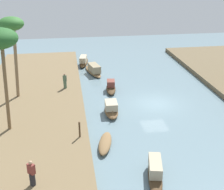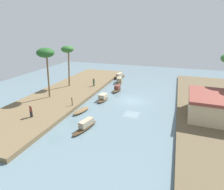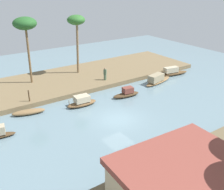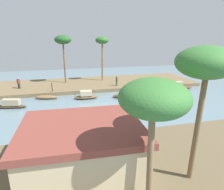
{
  "view_description": "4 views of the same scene",
  "coord_description": "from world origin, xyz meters",
  "px_view_note": "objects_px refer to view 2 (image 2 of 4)",
  "views": [
    {
      "loc": [
        26.29,
        -8.4,
        12.69
      ],
      "look_at": [
        -1.67,
        -4.12,
        0.49
      ],
      "focal_mm": 48.6,
      "sensor_mm": 36.0,
      "label": 1
    },
    {
      "loc": [
        29.06,
        6.22,
        11.55
      ],
      "look_at": [
        0.34,
        -3.45,
        0.76
      ],
      "focal_mm": 30.42,
      "sensor_mm": 36.0,
      "label": 2
    },
    {
      "loc": [
        13.16,
        18.35,
        12.45
      ],
      "look_at": [
        -1.43,
        -3.13,
        1.12
      ],
      "focal_mm": 42.31,
      "sensor_mm": 36.0,
      "label": 3
    },
    {
      "loc": [
        4.47,
        22.32,
        8.66
      ],
      "look_at": [
        -1.76,
        -2.4,
        0.98
      ],
      "focal_mm": 32.15,
      "sensor_mm": 36.0,
      "label": 4
    }
  ],
  "objects_px": {
    "sampan_upstream_small": "(120,76)",
    "riverside_building": "(213,106)",
    "sampan_downstream_large": "(119,80)",
    "mooring_post": "(72,101)",
    "sampan_near_left_bank": "(117,89)",
    "palm_tree_left_near": "(68,51)",
    "sampan_with_tall_canopy": "(103,98)",
    "person_on_near_bank": "(31,111)",
    "palm_tree_left_far": "(46,54)",
    "sampan_foreground": "(85,126)",
    "person_by_mooring": "(94,83)",
    "sampan_midstream": "(81,111)"
  },
  "relations": [
    {
      "from": "mooring_post",
      "to": "sampan_with_tall_canopy",
      "type": "bearing_deg",
      "value": 145.95
    },
    {
      "from": "person_on_near_bank",
      "to": "palm_tree_left_far",
      "type": "distance_m",
      "value": 9.9
    },
    {
      "from": "person_on_near_bank",
      "to": "palm_tree_left_near",
      "type": "relative_size",
      "value": 0.22
    },
    {
      "from": "sampan_downstream_large",
      "to": "palm_tree_left_far",
      "type": "height_order",
      "value": "palm_tree_left_far"
    },
    {
      "from": "sampan_midstream",
      "to": "riverside_building",
      "type": "bearing_deg",
      "value": 114.68
    },
    {
      "from": "sampan_near_left_bank",
      "to": "sampan_upstream_small",
      "type": "bearing_deg",
      "value": -159.87
    },
    {
      "from": "sampan_foreground",
      "to": "person_on_near_bank",
      "type": "relative_size",
      "value": 2.57
    },
    {
      "from": "person_by_mooring",
      "to": "riverside_building",
      "type": "height_order",
      "value": "riverside_building"
    },
    {
      "from": "mooring_post",
      "to": "person_by_mooring",
      "type": "bearing_deg",
      "value": -174.45
    },
    {
      "from": "sampan_foreground",
      "to": "person_by_mooring",
      "type": "height_order",
      "value": "person_by_mooring"
    },
    {
      "from": "sampan_foreground",
      "to": "sampan_upstream_small",
      "type": "relative_size",
      "value": 0.94
    },
    {
      "from": "sampan_foreground",
      "to": "sampan_near_left_bank",
      "type": "distance_m",
      "value": 14.95
    },
    {
      "from": "palm_tree_left_near",
      "to": "palm_tree_left_far",
      "type": "height_order",
      "value": "palm_tree_left_far"
    },
    {
      "from": "sampan_with_tall_canopy",
      "to": "sampan_downstream_large",
      "type": "xyz_separation_m",
      "value": [
        -11.44,
        -0.53,
        0.03
      ]
    },
    {
      "from": "sampan_with_tall_canopy",
      "to": "palm_tree_left_near",
      "type": "bearing_deg",
      "value": -112.7
    },
    {
      "from": "sampan_upstream_small",
      "to": "palm_tree_left_far",
      "type": "bearing_deg",
      "value": -11.22
    },
    {
      "from": "sampan_near_left_bank",
      "to": "riverside_building",
      "type": "xyz_separation_m",
      "value": [
        7.56,
        15.21,
        1.65
      ]
    },
    {
      "from": "riverside_building",
      "to": "sampan_with_tall_canopy",
      "type": "bearing_deg",
      "value": -95.18
    },
    {
      "from": "sampan_upstream_small",
      "to": "person_on_near_bank",
      "type": "distance_m",
      "value": 25.56
    },
    {
      "from": "sampan_upstream_small",
      "to": "riverside_building",
      "type": "xyz_separation_m",
      "value": [
        17.5,
        17.52,
        1.58
      ]
    },
    {
      "from": "sampan_midstream",
      "to": "sampan_downstream_large",
      "type": "height_order",
      "value": "sampan_downstream_large"
    },
    {
      "from": "sampan_near_left_bank",
      "to": "person_by_mooring",
      "type": "distance_m",
      "value": 4.98
    },
    {
      "from": "person_on_near_bank",
      "to": "person_by_mooring",
      "type": "xyz_separation_m",
      "value": [
        -15.38,
        2.08,
        -0.09
      ]
    },
    {
      "from": "sampan_downstream_large",
      "to": "mooring_post",
      "type": "xyz_separation_m",
      "value": [
        16.07,
        -2.6,
        0.69
      ]
    },
    {
      "from": "sampan_foreground",
      "to": "sampan_upstream_small",
      "type": "distance_m",
      "value": 25.05
    },
    {
      "from": "riverside_building",
      "to": "person_by_mooring",
      "type": "bearing_deg",
      "value": -108.69
    },
    {
      "from": "sampan_foreground",
      "to": "sampan_upstream_small",
      "type": "xyz_separation_m",
      "value": [
        -24.88,
        -2.96,
        0.03
      ]
    },
    {
      "from": "sampan_upstream_small",
      "to": "sampan_near_left_bank",
      "type": "height_order",
      "value": "sampan_upstream_small"
    },
    {
      "from": "person_on_near_bank",
      "to": "palm_tree_left_near",
      "type": "xyz_separation_m",
      "value": [
        -13.9,
        -2.43,
        6.1
      ]
    },
    {
      "from": "sampan_midstream",
      "to": "palm_tree_left_far",
      "type": "height_order",
      "value": "palm_tree_left_far"
    },
    {
      "from": "sampan_foreground",
      "to": "person_by_mooring",
      "type": "relative_size",
      "value": 2.68
    },
    {
      "from": "sampan_with_tall_canopy",
      "to": "sampan_near_left_bank",
      "type": "distance_m",
      "value": 5.48
    },
    {
      "from": "sampan_with_tall_canopy",
      "to": "palm_tree_left_near",
      "type": "xyz_separation_m",
      "value": [
        -4.15,
        -8.63,
        6.97
      ]
    },
    {
      "from": "person_by_mooring",
      "to": "person_on_near_bank",
      "type": "bearing_deg",
      "value": 51.04
    },
    {
      "from": "sampan_midstream",
      "to": "palm_tree_left_near",
      "type": "xyz_separation_m",
      "value": [
        -9.54,
        -7.36,
        7.17
      ]
    },
    {
      "from": "sampan_foreground",
      "to": "palm_tree_left_far",
      "type": "relative_size",
      "value": 0.54
    },
    {
      "from": "sampan_with_tall_canopy",
      "to": "riverside_building",
      "type": "height_order",
      "value": "riverside_building"
    },
    {
      "from": "sampan_upstream_small",
      "to": "sampan_downstream_large",
      "type": "relative_size",
      "value": 0.9
    },
    {
      "from": "sampan_foreground",
      "to": "palm_tree_left_near",
      "type": "bearing_deg",
      "value": -131.03
    },
    {
      "from": "sampan_near_left_bank",
      "to": "palm_tree_left_near",
      "type": "distance_m",
      "value": 11.81
    },
    {
      "from": "sampan_with_tall_canopy",
      "to": "palm_tree_left_far",
      "type": "bearing_deg",
      "value": -70.43
    },
    {
      "from": "sampan_near_left_bank",
      "to": "mooring_post",
      "type": "distance_m",
      "value": 10.82
    },
    {
      "from": "palm_tree_left_near",
      "to": "riverside_building",
      "type": "distance_m",
      "value": 25.98
    },
    {
      "from": "person_on_near_bank",
      "to": "palm_tree_left_far",
      "type": "xyz_separation_m",
      "value": [
        -7.22,
        -2.28,
        6.38
      ]
    },
    {
      "from": "person_by_mooring",
      "to": "sampan_downstream_large",
      "type": "bearing_deg",
      "value": -153.04
    },
    {
      "from": "sampan_downstream_large",
      "to": "person_on_near_bank",
      "type": "distance_m",
      "value": 21.95
    },
    {
      "from": "sampan_upstream_small",
      "to": "sampan_foreground",
      "type": "bearing_deg",
      "value": 16.79
    },
    {
      "from": "sampan_foreground",
      "to": "sampan_upstream_small",
      "type": "bearing_deg",
      "value": -160.62
    },
    {
      "from": "sampan_upstream_small",
      "to": "mooring_post",
      "type": "distance_m",
      "value": 20.07
    },
    {
      "from": "sampan_near_left_bank",
      "to": "person_on_near_bank",
      "type": "height_order",
      "value": "person_on_near_bank"
    }
  ]
}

